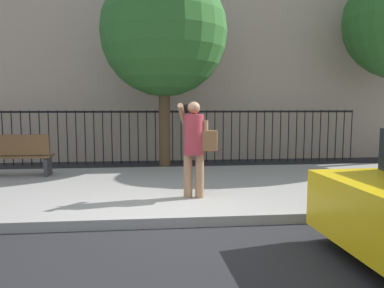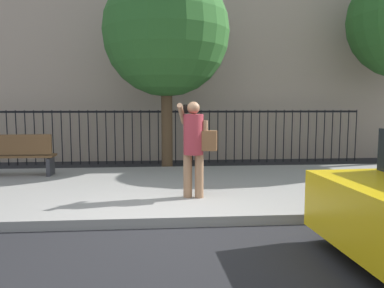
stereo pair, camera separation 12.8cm
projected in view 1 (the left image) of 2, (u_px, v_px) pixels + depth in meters
ground_plane at (166, 228)px, 5.22m from camera, size 60.00×60.00×0.00m
sidewalk at (163, 189)px, 7.38m from camera, size 28.00×4.40×0.15m
building_facade at (158, 13)px, 13.11m from camera, size 28.00×4.00×9.99m
iron_fence at (160, 130)px, 10.95m from camera, size 12.03×0.04×1.60m
pedestrian_on_phone at (195, 142)px, 6.28m from camera, size 0.70×0.49×1.65m
street_bench at (14, 155)px, 8.16m from camera, size 1.60×0.45×0.95m
street_tree_mid at (164, 33)px, 9.42m from camera, size 3.24×3.24×5.20m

